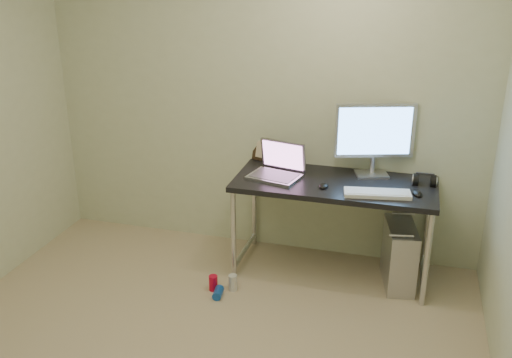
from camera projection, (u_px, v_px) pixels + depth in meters
name	position (u px, v px, depth m)	size (l,w,h in m)	color
wall_back	(261.00, 99.00, 4.44)	(3.50, 0.02, 2.50)	beige
desk	(334.00, 192.00, 4.20)	(1.47, 0.64, 0.75)	black
tower_computer	(399.00, 255.00, 4.20)	(0.28, 0.48, 0.50)	#B4B5BA
cable_a	(396.00, 217.00, 4.42)	(0.01, 0.01, 0.70)	black
cable_b	(408.00, 222.00, 4.39)	(0.01, 0.01, 0.72)	black
can_red	(213.00, 283.00, 4.17)	(0.06, 0.06, 0.12)	red
can_white	(233.00, 283.00, 4.17)	(0.07, 0.07, 0.12)	silver
can_blue	(218.00, 293.00, 4.10)	(0.06, 0.06, 0.12)	#154CAD
laptop	(278.00, 168.00, 4.26)	(0.42, 0.37, 0.25)	silver
monitor	(375.00, 134.00, 4.18)	(0.57, 0.23, 0.55)	silver
keyboard	(377.00, 193.00, 3.93)	(0.45, 0.15, 0.03)	white
mouse_right	(418.00, 193.00, 3.93)	(0.06, 0.10, 0.03)	black
mouse_left	(324.00, 185.00, 4.06)	(0.06, 0.10, 0.03)	black
headphones	(424.00, 181.00, 4.11)	(0.16, 0.10, 0.11)	black
picture_frame	(266.00, 150.00, 4.55)	(0.24, 0.03, 0.19)	black
webcam	(283.00, 155.00, 4.48)	(0.04, 0.04, 0.11)	silver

